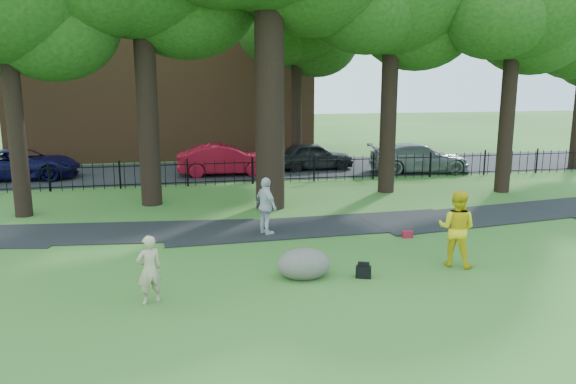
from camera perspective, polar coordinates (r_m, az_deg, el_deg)
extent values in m
plane|color=#325C20|center=(15.12, 2.73, -7.56)|extent=(120.00, 120.00, 0.00)
cube|color=black|center=(18.97, 2.77, -3.56)|extent=(36.07, 3.85, 0.03)
cube|color=black|center=(30.45, -4.68, 2.22)|extent=(80.00, 7.00, 0.02)
cube|color=black|center=(26.37, -3.66, 3.02)|extent=(44.00, 0.04, 0.04)
cube|color=black|center=(26.51, -3.64, 1.22)|extent=(44.00, 0.04, 0.04)
cube|color=brown|center=(37.85, -12.52, 12.95)|extent=(18.00, 8.00, 12.00)
cylinder|color=black|center=(21.13, -1.90, 12.40)|extent=(1.10, 1.10, 10.50)
cylinder|color=black|center=(22.05, -26.06, 7.57)|extent=(0.60, 0.60, 7.70)
ellipsoid|color=#153C10|center=(22.54, -22.84, 15.48)|extent=(4.80, 4.80, 4.08)
cylinder|color=black|center=(22.36, -14.19, 10.22)|extent=(0.80, 0.80, 9.10)
cylinder|color=black|center=(24.57, 10.24, 9.67)|extent=(0.70, 0.70, 8.40)
ellipsoid|color=#153C10|center=(26.01, 12.99, 16.82)|extent=(5.28, 5.28, 4.49)
ellipsoid|color=#153C10|center=(23.66, 8.06, 18.70)|extent=(4.95, 4.95, 4.21)
cylinder|color=black|center=(25.98, 21.49, 8.77)|extent=(0.64, 0.64, 8.05)
ellipsoid|color=#153C10|center=(27.46, 23.62, 15.23)|extent=(4.96, 4.96, 4.22)
ellipsoid|color=#153C10|center=(24.92, 20.42, 16.99)|extent=(4.65, 4.65, 3.95)
imported|color=tan|center=(12.92, -13.91, -7.64)|extent=(0.67, 0.56, 1.56)
imported|color=yellow|center=(15.56, 16.76, -3.55)|extent=(1.26, 1.24, 2.05)
imported|color=silver|center=(17.82, -2.26, -1.47)|extent=(0.86, 1.18, 1.86)
ellipsoid|color=#696257|center=(14.23, 1.62, -7.11)|extent=(1.41, 1.09, 0.80)
cylinder|color=black|center=(22.48, -25.86, 1.73)|extent=(0.12, 0.12, 3.11)
cylinder|color=black|center=(22.75, -25.54, -1.88)|extent=(0.35, 0.35, 0.19)
cube|color=black|center=(22.28, -26.25, 6.04)|extent=(0.27, 0.27, 0.29)
cone|color=black|center=(22.27, -26.30, 6.53)|extent=(0.31, 0.31, 0.16)
cube|color=black|center=(14.40, 7.67, -8.06)|extent=(0.45, 0.36, 0.29)
cube|color=maroon|center=(18.08, 12.05, -4.22)|extent=(0.34, 0.24, 0.22)
imported|color=maroon|center=(28.91, -6.43, 3.28)|extent=(4.86, 1.81, 1.59)
imported|color=#0C0B37|center=(30.54, -25.42, 2.58)|extent=(5.48, 2.67, 1.50)
imported|color=black|center=(30.54, 2.58, 3.68)|extent=(4.44, 2.00, 1.48)
imported|color=gray|center=(30.41, 13.18, 3.40)|extent=(5.50, 2.80, 1.53)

